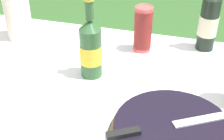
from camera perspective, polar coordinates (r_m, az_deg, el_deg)
The scene contains 8 objects.
garden_table at distance 1.04m, azimuth -0.95°, elevation -9.50°, with size 1.71×1.10×0.76m.
tablecloth at distance 1.01m, azimuth -0.98°, elevation -7.23°, with size 1.72×1.11×0.10m.
berry_tart at distance 0.88m, azimuth 10.99°, elevation -11.42°, with size 0.36×0.36×0.06m.
serving_knife at distance 0.84m, azimuth 9.41°, elevation -10.12°, with size 0.33×0.21×0.01m.
cup_stack at distance 1.27m, azimuth 5.68°, elevation 7.46°, with size 0.07×0.07×0.19m.
cider_bottle_green at distance 1.09m, azimuth -3.90°, elevation 3.99°, with size 0.08×0.08×0.30m.
juice_bottle_red at distance 1.32m, azimuth 17.30°, elevation 8.66°, with size 0.08×0.08×0.33m.
paper_towel_roll at distance 1.42m, azimuth -16.94°, elevation 9.94°, with size 0.11×0.11×0.23m.
Camera 1 is at (0.23, -0.74, 1.39)m, focal length 50.00 mm.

